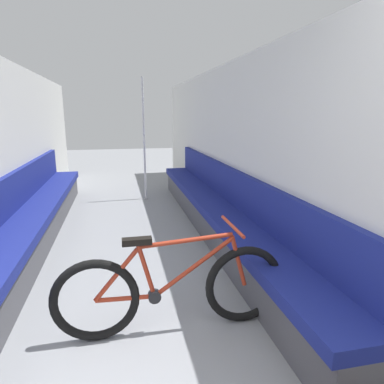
{
  "coord_description": "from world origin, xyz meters",
  "views": [
    {
      "loc": [
        -0.08,
        -0.51,
        1.54
      ],
      "look_at": [
        0.56,
        2.49,
        0.84
      ],
      "focal_mm": 32.0,
      "sensor_mm": 36.0,
      "label": 1
    }
  ],
  "objects_px": {
    "bench_seat_row_left": "(29,225)",
    "grab_pole_near": "(144,142)",
    "bench_seat_row_right": "(217,213)",
    "bicycle": "(173,290)"
  },
  "relations": [
    {
      "from": "bench_seat_row_left",
      "to": "grab_pole_near",
      "type": "height_order",
      "value": "grab_pole_near"
    },
    {
      "from": "grab_pole_near",
      "to": "bench_seat_row_left",
      "type": "bearing_deg",
      "value": -125.58
    },
    {
      "from": "bench_seat_row_left",
      "to": "bench_seat_row_right",
      "type": "height_order",
      "value": "same"
    },
    {
      "from": "bench_seat_row_left",
      "to": "bench_seat_row_right",
      "type": "bearing_deg",
      "value": 0.0
    },
    {
      "from": "bench_seat_row_right",
      "to": "bicycle",
      "type": "bearing_deg",
      "value": -115.03
    },
    {
      "from": "bench_seat_row_right",
      "to": "bicycle",
      "type": "xyz_separation_m",
      "value": [
        -0.88,
        -1.89,
        0.03
      ]
    },
    {
      "from": "bicycle",
      "to": "grab_pole_near",
      "type": "relative_size",
      "value": 0.77
    },
    {
      "from": "bench_seat_row_right",
      "to": "grab_pole_near",
      "type": "bearing_deg",
      "value": 109.59
    },
    {
      "from": "bench_seat_row_left",
      "to": "grab_pole_near",
      "type": "xyz_separation_m",
      "value": [
        1.51,
        2.11,
        0.77
      ]
    },
    {
      "from": "bench_seat_row_right",
      "to": "grab_pole_near",
      "type": "distance_m",
      "value": 2.37
    }
  ]
}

